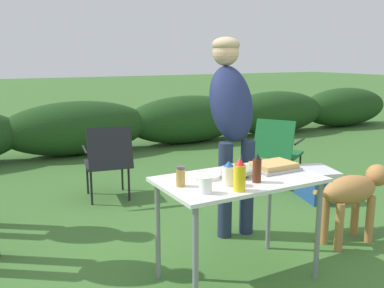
{
  "coord_description": "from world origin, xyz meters",
  "views": [
    {
      "loc": [
        -1.63,
        -2.3,
        1.55
      ],
      "look_at": [
        -0.08,
        0.52,
        0.89
      ],
      "focal_mm": 40.0,
      "sensor_mm": 36.0,
      "label": 1
    }
  ],
  "objects": [
    {
      "name": "dog",
      "position": [
        1.2,
        0.04,
        0.44
      ],
      "size": [
        0.87,
        0.25,
        0.64
      ],
      "rotation": [
        0.0,
        0.0,
        -1.58
      ],
      "color": "#B27A42",
      "rests_on": "ground"
    },
    {
      "name": "spice_jar",
      "position": [
        -0.43,
        0.02,
        0.8
      ],
      "size": [
        0.06,
        0.06,
        0.13
      ],
      "color": "#B2893D",
      "rests_on": "folding_table"
    },
    {
      "name": "mayo_bottle",
      "position": [
        -0.16,
        -0.11,
        0.82
      ],
      "size": [
        0.08,
        0.08,
        0.16
      ],
      "color": "silver",
      "rests_on": "folding_table"
    },
    {
      "name": "bbq_sauce_bottle",
      "position": [
        0.04,
        -0.14,
        0.83
      ],
      "size": [
        0.06,
        0.06,
        0.2
      ],
      "color": "#562314",
      "rests_on": "folding_table"
    },
    {
      "name": "folding_table",
      "position": [
        0.0,
        0.0,
        0.66
      ],
      "size": [
        1.1,
        0.64,
        0.74
      ],
      "color": "silver",
      "rests_on": "ground"
    },
    {
      "name": "standing_person_with_beanie",
      "position": [
        0.44,
        0.76,
        1.07
      ],
      "size": [
        0.45,
        0.56,
        1.72
      ],
      "rotation": [
        0.0,
        0.0,
        -0.13
      ],
      "color": "#232D4C",
      "rests_on": "ground"
    },
    {
      "name": "plate_stack",
      "position": [
        -0.21,
        0.11,
        0.75
      ],
      "size": [
        0.21,
        0.21,
        0.03
      ],
      "primitive_type": "cylinder",
      "color": "white",
      "rests_on": "folding_table"
    },
    {
      "name": "camp_chair_near_hedge",
      "position": [
        1.66,
        1.57,
        0.47
      ],
      "size": [
        0.75,
        0.71,
        0.83
      ],
      "rotation": [
        0.0,
        0.0,
        -1.0
      ],
      "color": "#19602D",
      "rests_on": "ground"
    },
    {
      "name": "food_tray",
      "position": [
        0.34,
        0.05,
        0.77
      ],
      "size": [
        0.33,
        0.26,
        0.06
      ],
      "color": "#9E9EA3",
      "rests_on": "folding_table"
    },
    {
      "name": "paper_cup_stack",
      "position": [
        -0.37,
        -0.17,
        0.79
      ],
      "size": [
        0.08,
        0.08,
        0.1
      ],
      "primitive_type": "cylinder",
      "color": "white",
      "rests_on": "folding_table"
    },
    {
      "name": "camp_chair_green_behind_table",
      "position": [
        -0.27,
        2.06,
        0.47
      ],
      "size": [
        0.56,
        0.66,
        0.83
      ],
      "rotation": [
        0.0,
        0.0,
        -0.16
      ],
      "color": "#232328",
      "rests_on": "ground"
    },
    {
      "name": "mixing_bowl",
      "position": [
        0.02,
        0.05,
        0.78
      ],
      "size": [
        0.24,
        0.24,
        0.08
      ],
      "primitive_type": "ellipsoid",
      "color": "#ADBC99",
      "rests_on": "folding_table"
    },
    {
      "name": "ground_plane",
      "position": [
        0.0,
        0.0,
        0.0
      ],
      "size": [
        60.0,
        60.0,
        0.0
      ],
      "primitive_type": "plane",
      "color": "#3D6B2D"
    },
    {
      "name": "shrub_hedge",
      "position": [
        0.0,
        4.47,
        0.43
      ],
      "size": [
        14.4,
        0.9,
        0.86
      ],
      "color": "#1E4219",
      "rests_on": "ground"
    },
    {
      "name": "mustard_bottle",
      "position": [
        -0.16,
        -0.23,
        0.84
      ],
      "size": [
        0.08,
        0.08,
        0.21
      ],
      "color": "yellow",
      "rests_on": "folding_table"
    },
    {
      "name": "cooler_box",
      "position": [
        1.77,
        1.0,
        0.17
      ],
      "size": [
        0.44,
        0.55,
        0.34
      ],
      "rotation": [
        0.0,
        0.0,
        1.29
      ],
      "color": "#234C93",
      "rests_on": "ground"
    }
  ]
}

